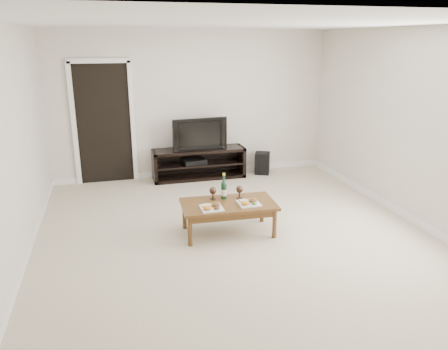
% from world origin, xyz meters
% --- Properties ---
extents(floor, '(5.50, 5.50, 0.00)m').
position_xyz_m(floor, '(0.00, 0.00, 0.00)').
color(floor, beige).
rests_on(floor, ground).
extents(back_wall, '(5.00, 0.04, 2.60)m').
position_xyz_m(back_wall, '(0.00, 2.77, 1.30)').
color(back_wall, silver).
rests_on(back_wall, ground).
extents(ceiling, '(5.00, 5.50, 0.04)m').
position_xyz_m(ceiling, '(0.00, 0.00, 2.62)').
color(ceiling, white).
rests_on(ceiling, back_wall).
extents(doorway, '(0.90, 0.02, 2.05)m').
position_xyz_m(doorway, '(-1.55, 2.73, 1.02)').
color(doorway, black).
rests_on(doorway, ground).
extents(media_console, '(1.66, 0.45, 0.55)m').
position_xyz_m(media_console, '(0.06, 2.50, 0.28)').
color(media_console, black).
rests_on(media_console, ground).
extents(television, '(1.00, 0.22, 0.57)m').
position_xyz_m(television, '(0.06, 2.50, 0.83)').
color(television, black).
rests_on(television, media_console).
extents(av_receiver, '(0.43, 0.35, 0.08)m').
position_xyz_m(av_receiver, '(-0.03, 2.48, 0.33)').
color(av_receiver, black).
rests_on(av_receiver, media_console).
extents(subwoofer, '(0.35, 0.35, 0.40)m').
position_xyz_m(subwoofer, '(1.26, 2.47, 0.20)').
color(subwoofer, black).
rests_on(subwoofer, ground).
extents(coffee_table, '(1.23, 0.71, 0.42)m').
position_xyz_m(coffee_table, '(-0.06, 0.08, 0.21)').
color(coffee_table, brown).
rests_on(coffee_table, ground).
extents(plate_left, '(0.27, 0.27, 0.07)m').
position_xyz_m(plate_left, '(-0.32, -0.07, 0.45)').
color(plate_left, white).
rests_on(plate_left, coffee_table).
extents(plate_right, '(0.27, 0.27, 0.07)m').
position_xyz_m(plate_right, '(0.18, -0.03, 0.45)').
color(plate_right, white).
rests_on(plate_right, coffee_table).
extents(wine_bottle, '(0.07, 0.07, 0.35)m').
position_xyz_m(wine_bottle, '(-0.07, 0.24, 0.59)').
color(wine_bottle, '#0E341D').
rests_on(wine_bottle, coffee_table).
extents(goblet_left, '(0.09, 0.09, 0.17)m').
position_xyz_m(goblet_left, '(-0.22, 0.25, 0.51)').
color(goblet_left, '#39281F').
rests_on(goblet_left, coffee_table).
extents(goblet_right, '(0.09, 0.09, 0.17)m').
position_xyz_m(goblet_right, '(0.13, 0.22, 0.51)').
color(goblet_right, '#39281F').
rests_on(goblet_right, coffee_table).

